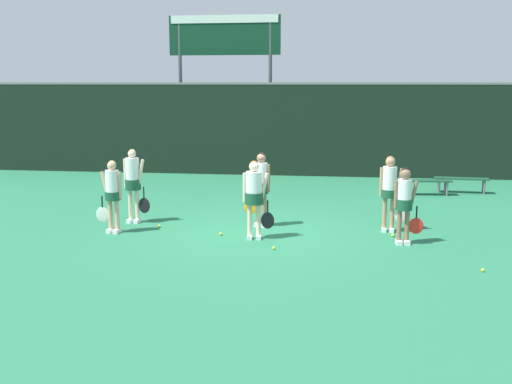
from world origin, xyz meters
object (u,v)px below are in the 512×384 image
at_px(tennis_ball_2, 159,226).
at_px(player_3, 133,180).
at_px(scoreboard, 225,48).
at_px(player_2, 405,199).
at_px(bench_courtside, 423,182).
at_px(tennis_ball_3, 274,248).
at_px(tennis_ball_1, 483,270).
at_px(player_4, 261,183).
at_px(tennis_ball_0, 393,235).
at_px(player_1, 254,193).
at_px(tennis_ball_4, 221,234).
at_px(player_0, 112,191).
at_px(player_5, 390,187).
at_px(bench_far, 462,180).

bearing_deg(tennis_ball_2, player_3, 149.91).
distance_m(scoreboard, player_2, 12.49).
bearing_deg(player_2, bench_courtside, 71.59).
relative_size(scoreboard, tennis_ball_2, 86.70).
bearing_deg(tennis_ball_3, tennis_ball_1, -13.88).
relative_size(bench_courtside, tennis_ball_3, 25.47).
distance_m(bench_courtside, player_4, 6.44).
xyz_separation_m(bench_courtside, tennis_ball_0, (-1.37, -5.27, -0.36)).
height_order(player_1, player_2, player_1).
bearing_deg(player_1, tennis_ball_1, -28.64).
bearing_deg(player_3, tennis_ball_4, -16.37).
height_order(tennis_ball_2, tennis_ball_3, same).
height_order(player_0, tennis_ball_0, player_0).
bearing_deg(tennis_ball_2, player_0, -146.56).
bearing_deg(scoreboard, player_5, -59.52).
height_order(player_0, player_2, player_0).
bearing_deg(player_3, player_2, -4.37).
distance_m(player_2, player_5, 1.09).
relative_size(player_1, player_4, 0.98).
bearing_deg(bench_far, tennis_ball_4, -132.39).
bearing_deg(tennis_ball_4, player_0, -178.87).
height_order(scoreboard, player_3, scoreboard).
relative_size(player_5, tennis_ball_1, 25.55).
bearing_deg(scoreboard, player_1, -76.30).
bearing_deg(player_4, scoreboard, 117.02).
bearing_deg(player_1, bench_far, 41.75).
distance_m(scoreboard, player_1, 11.34).
bearing_deg(bench_courtside, scoreboard, 141.77).
distance_m(bench_far, tennis_ball_0, 6.37).
height_order(bench_far, tennis_ball_3, bench_far).
bearing_deg(player_5, tennis_ball_1, -58.16).
distance_m(player_3, tennis_ball_3, 4.28).
xyz_separation_m(player_1, tennis_ball_1, (4.43, -1.79, -1.00)).
distance_m(bench_courtside, tennis_ball_1, 7.64).
relative_size(tennis_ball_2, tennis_ball_4, 0.96).
relative_size(bench_far, tennis_ball_1, 24.03).
relative_size(scoreboard, bench_courtside, 3.38).
relative_size(tennis_ball_1, tennis_ball_3, 1.00).
bearing_deg(player_2, player_4, 152.50).
bearing_deg(player_3, tennis_ball_1, -15.05).
xyz_separation_m(player_1, tennis_ball_3, (0.51, -0.82, -1.00)).
xyz_separation_m(scoreboard, player_0, (-0.73, -10.29, -3.71)).
relative_size(player_5, tennis_ball_0, 25.42).
bearing_deg(bench_courtside, tennis_ball_1, -94.65).
xyz_separation_m(scoreboard, player_1, (2.54, -10.43, -3.65)).
distance_m(tennis_ball_2, tennis_ball_4, 1.68).
xyz_separation_m(bench_courtside, player_5, (-1.43, -4.79, 0.64)).
xyz_separation_m(player_4, tennis_ball_1, (4.43, -2.98, -1.01)).
relative_size(player_5, tennis_ball_3, 25.56).
bearing_deg(player_2, player_5, 94.74).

